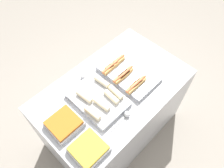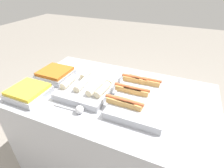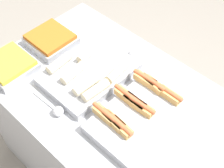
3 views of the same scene
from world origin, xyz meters
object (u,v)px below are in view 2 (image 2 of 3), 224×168
tray_side_front (29,92)px  tray_side_back (55,74)px  serving_spoon_far (113,71)px  tray_hotdogs (140,96)px  tray_wraps (91,85)px  serving_spoon_near (78,109)px

tray_side_front → tray_side_back: size_ratio=1.00×
tray_side_back → serving_spoon_far: size_ratio=1.09×
tray_hotdogs → tray_side_front: bearing=-160.0°
tray_wraps → tray_side_front: (-0.35, -0.26, 0.00)m
tray_hotdogs → serving_spoon_far: tray_hotdogs is taller
tray_wraps → serving_spoon_far: 0.28m
tray_side_back → tray_hotdogs: bearing=-1.8°
tray_hotdogs → tray_wraps: tray_hotdogs is taller
tray_side_back → serving_spoon_near: tray_side_back is taller
tray_hotdogs → serving_spoon_near: bearing=-139.6°
serving_spoon_near → tray_wraps: bearing=101.9°
tray_hotdogs → tray_wraps: 0.38m
serving_spoon_far → tray_wraps: bearing=-101.8°
tray_hotdogs → tray_side_back: size_ratio=2.14×
tray_wraps → tray_side_back: 0.35m
serving_spoon_far → tray_side_back: bearing=-148.4°
tray_wraps → tray_side_front: bearing=-143.4°
tray_wraps → serving_spoon_far: bearing=78.2°
tray_side_front → tray_side_back: 0.29m
serving_spoon_near → serving_spoon_far: bearing=89.8°
tray_wraps → serving_spoon_far: size_ratio=2.11×
tray_wraps → serving_spoon_near: 0.27m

